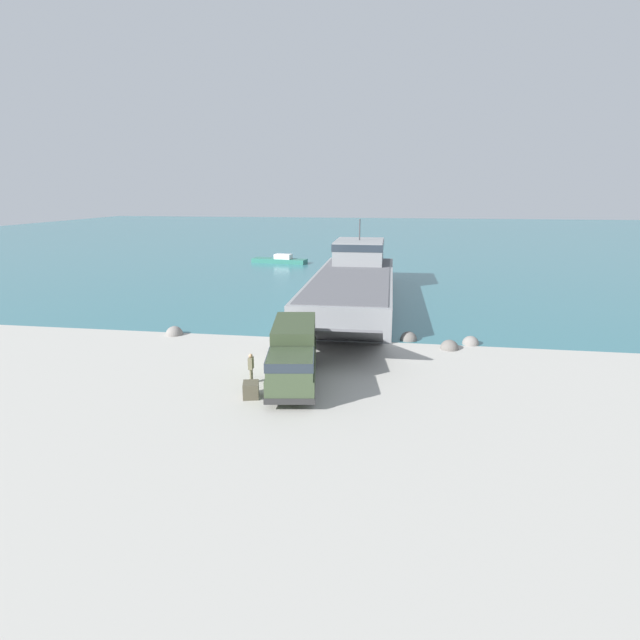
% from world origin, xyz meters
% --- Properties ---
extents(ground_plane, '(240.00, 240.00, 0.00)m').
position_xyz_m(ground_plane, '(0.00, 0.00, 0.00)').
color(ground_plane, '#A8A59E').
extents(water_surface, '(240.00, 180.00, 0.01)m').
position_xyz_m(water_surface, '(0.00, 95.47, 0.00)').
color(water_surface, '#336B75').
rests_on(water_surface, ground_plane).
extents(landing_craft, '(8.25, 34.17, 7.60)m').
position_xyz_m(landing_craft, '(2.38, 20.88, 1.87)').
color(landing_craft, gray).
rests_on(landing_craft, ground_plane).
extents(military_truck, '(3.75, 8.45, 3.21)m').
position_xyz_m(military_truck, '(1.09, -3.20, 1.66)').
color(military_truck, '#3D4C33').
rests_on(military_truck, ground_plane).
extents(soldier_on_ramp, '(0.25, 0.45, 1.76)m').
position_xyz_m(soldier_on_ramp, '(-1.27, -3.78, 1.02)').
color(soldier_on_ramp, '#6B664C').
rests_on(soldier_on_ramp, ground_plane).
extents(moored_boat_a, '(8.72, 3.39, 1.38)m').
position_xyz_m(moored_boat_a, '(-11.19, 45.12, 0.46)').
color(moored_boat_a, '#2D7060').
rests_on(moored_boat_a, ground_plane).
extents(cargo_crate, '(1.04, 1.16, 0.82)m').
position_xyz_m(cargo_crate, '(-0.70, -5.78, 0.41)').
color(cargo_crate, '#4C4738').
rests_on(cargo_crate, ground_plane).
extents(shoreline_rock_a, '(1.28, 1.28, 1.28)m').
position_xyz_m(shoreline_rock_a, '(10.56, 4.54, 0.00)').
color(shoreline_rock_a, '#66605B').
rests_on(shoreline_rock_a, ground_plane).
extents(shoreline_rock_b, '(1.19, 1.19, 1.19)m').
position_xyz_m(shoreline_rock_b, '(12.17, 5.92, 0.00)').
color(shoreline_rock_b, gray).
rests_on(shoreline_rock_b, ground_plane).
extents(shoreline_rock_c, '(1.27, 1.27, 1.27)m').
position_xyz_m(shoreline_rock_c, '(7.78, 6.27, 0.00)').
color(shoreline_rock_c, '#66605B').
rests_on(shoreline_rock_c, ground_plane).
extents(shoreline_rock_d, '(1.31, 1.31, 1.31)m').
position_xyz_m(shoreline_rock_d, '(-9.98, 4.95, 0.00)').
color(shoreline_rock_d, gray).
rests_on(shoreline_rock_d, ground_plane).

